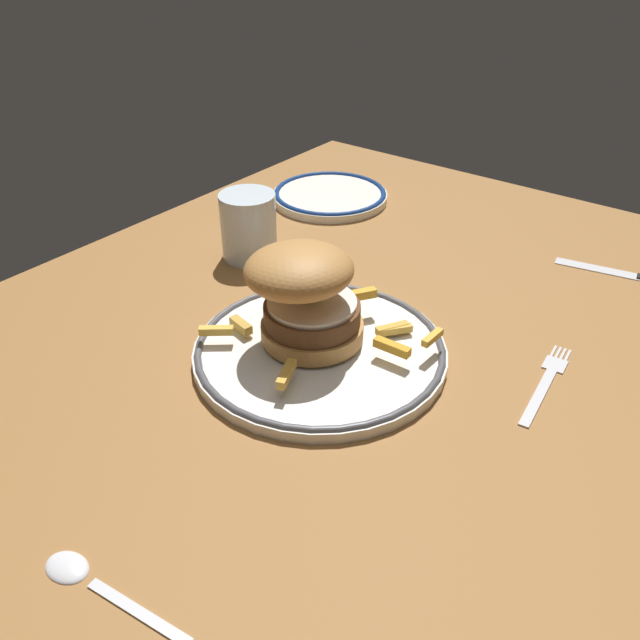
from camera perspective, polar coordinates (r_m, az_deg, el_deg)
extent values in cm
cube|color=olive|center=(66.68, 0.73, -7.34)|extent=(124.47, 91.03, 4.00)
cylinder|color=white|center=(69.37, 0.00, -2.77)|extent=(26.56, 26.56, 1.20)
torus|color=#4C4C51|center=(69.02, 0.00, -2.36)|extent=(26.16, 26.16, 0.80)
cylinder|color=#BA8140|center=(69.39, -0.68, -0.84)|extent=(10.80, 10.80, 1.80)
cylinder|color=brown|center=(68.30, -0.69, 0.54)|extent=(10.08, 10.08, 2.19)
cylinder|color=white|center=(67.58, -0.70, 1.50)|extent=(9.27, 9.27, 0.50)
ellipsoid|color=yellow|center=(67.72, -0.74, 2.24)|extent=(2.60, 2.60, 1.40)
ellipsoid|color=#B77D40|center=(65.35, -1.85, 4.33)|extent=(15.03, 15.13, 5.37)
cube|color=gold|center=(70.84, 6.25, -0.74)|extent=(3.61, 2.60, 0.85)
cube|color=gold|center=(74.27, -3.02, 1.16)|extent=(2.39, 2.86, 0.81)
cube|color=gold|center=(74.68, 1.96, 1.43)|extent=(3.47, 0.95, 0.91)
cube|color=gold|center=(66.31, 6.23, -2.35)|extent=(1.07, 3.97, 0.93)
cube|color=gold|center=(62.61, -2.93, -4.67)|extent=(3.95, 2.33, 0.90)
cube|color=#EAAC48|center=(75.85, 0.07, 1.98)|extent=(1.19, 3.52, 0.88)
cube|color=gold|center=(69.47, -8.94, -0.90)|extent=(2.90, 3.31, 0.84)
cube|color=gold|center=(67.52, 9.68, -1.49)|extent=(3.15, 0.86, 0.74)
cube|color=gold|center=(72.45, 3.13, 2.14)|extent=(4.41, 3.35, 0.97)
cube|color=gold|center=(70.81, 6.64, -0.82)|extent=(3.17, 2.71, 0.79)
cube|color=gold|center=(71.31, -6.84, -0.46)|extent=(1.67, 3.19, 1.00)
cylinder|color=silver|center=(87.71, -6.18, 8.07)|extent=(7.35, 7.35, 8.79)
cylinder|color=silver|center=(88.43, -6.12, 7.09)|extent=(6.76, 6.76, 5.46)
cylinder|color=white|center=(106.17, 0.86, 10.60)|extent=(18.11, 18.11, 1.20)
torus|color=navy|center=(105.94, 0.87, 10.90)|extent=(17.71, 17.71, 0.80)
cube|color=silver|center=(67.78, 18.36, -6.21)|extent=(10.05, 2.05, 0.36)
cube|color=silver|center=(72.60, 19.63, -3.58)|extent=(2.62, 2.44, 0.32)
cube|color=silver|center=(74.49, 19.50, -2.53)|extent=(2.41, 0.51, 0.28)
cube|color=silver|center=(74.43, 19.87, -2.64)|extent=(2.41, 0.51, 0.28)
cube|color=silver|center=(74.38, 20.23, -2.75)|extent=(2.41, 0.51, 0.28)
cube|color=silver|center=(74.34, 20.60, -2.87)|extent=(2.41, 0.51, 0.28)
cube|color=silver|center=(93.02, 22.99, 4.13)|extent=(3.82, 11.14, 0.24)
cube|color=silver|center=(50.53, -15.40, -23.06)|extent=(1.86, 9.03, 0.32)
ellipsoid|color=silver|center=(54.08, -21.08, -19.09)|extent=(3.01, 3.88, 0.90)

